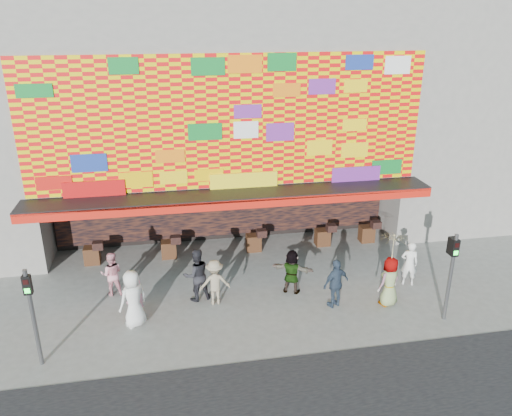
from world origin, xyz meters
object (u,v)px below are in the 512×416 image
object	(u,v)px
ped_c	(196,275)
ped_d	(215,282)
ped_i	(112,274)
parasol	(393,247)
ped_g	(390,281)
signal_left	(31,307)
ped_e	(336,283)
ped_f	(292,272)
ped_a	(133,299)
ped_h	(409,263)
signal_right	(452,268)
ped_b	(134,294)

from	to	relation	value
ped_c	ped_d	size ratio (longest dim) A/B	1.18
ped_i	parasol	xyz separation A→B (m)	(9.25, -2.39, 1.36)
ped_d	ped_g	distance (m)	5.88
signal_left	ped_e	distance (m)	9.31
ped_d	ped_e	bearing A→B (deg)	165.40
ped_g	ped_f	bearing A→B (deg)	-47.10
ped_f	ped_i	size ratio (longest dim) A/B	1.02
ped_i	parasol	world-z (taller)	parasol
ped_c	ped_i	size ratio (longest dim) A/B	1.19
ped_a	ped_f	bearing A→B (deg)	156.55
ped_h	signal_right	bearing A→B (deg)	112.26
parasol	ped_h	bearing A→B (deg)	41.70
ped_b	ped_e	size ratio (longest dim) A/B	0.95
ped_c	parasol	distance (m)	6.65
ped_b	ped_f	world-z (taller)	ped_b
ped_a	ped_b	distance (m)	0.52
ped_c	ped_g	bearing A→B (deg)	153.12
signal_left	ped_b	bearing A→B (deg)	37.86
ped_a	ped_h	xyz separation A→B (m)	(9.71, 0.83, -0.10)
signal_left	ped_e	xyz separation A→B (m)	(9.15, 1.38, -0.99)
ped_h	parasol	xyz separation A→B (m)	(-1.29, -1.15, 1.32)
signal_left	ped_d	size ratio (longest dim) A/B	1.86
signal_left	ped_d	bearing A→B (deg)	23.84
ped_a	ped_i	world-z (taller)	ped_a
ped_d	ped_h	world-z (taller)	ped_h
signal_left	signal_right	world-z (taller)	same
ped_c	ped_h	world-z (taller)	ped_c
ped_b	ped_h	xyz separation A→B (m)	(9.70, 0.32, 0.02)
signal_left	ped_a	world-z (taller)	signal_left
parasol	ped_g	bearing A→B (deg)	0.00
ped_a	ped_d	size ratio (longest dim) A/B	1.18
signal_left	ped_b	xyz separation A→B (m)	(2.55, 1.98, -1.03)
signal_right	ped_i	bearing A→B (deg)	161.63
ped_e	ped_f	bearing A→B (deg)	-64.95
ped_b	parasol	size ratio (longest dim) A/B	0.88
ped_a	ped_b	world-z (taller)	ped_a
ped_d	ped_h	xyz separation A→B (m)	(7.06, 0.01, 0.04)
ped_b	ped_g	distance (m)	8.45
ped_g	ped_i	distance (m)	9.55
ped_f	ped_g	world-z (taller)	ped_g
signal_right	ped_e	distance (m)	3.67
ped_c	ped_i	xyz separation A→B (m)	(-2.89, 0.89, -0.15)
signal_right	ped_h	xyz separation A→B (m)	(-0.15, 2.30, -1.02)
ped_f	ped_g	xyz separation A→B (m)	(3.03, -1.39, 0.07)
signal_right	ped_i	xyz separation A→B (m)	(-10.69, 3.55, -1.06)
ped_a	ped_f	size ratio (longest dim) A/B	1.17
signal_right	ped_d	distance (m)	7.64
signal_right	ped_a	xyz separation A→B (m)	(-9.86, 1.47, -0.91)
ped_i	ped_e	bearing A→B (deg)	165.38
ped_d	ped_f	bearing A→B (deg)	-176.42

